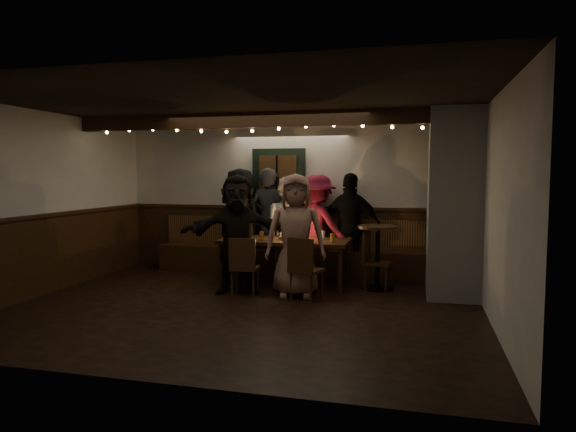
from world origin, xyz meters
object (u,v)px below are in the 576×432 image
(dining_table, at_px, (285,243))
(person_d, at_px, (317,226))
(person_f, at_px, (237,233))
(person_g, at_px, (295,235))
(high_top, at_px, (378,249))
(person_a, at_px, (240,221))
(person_e, at_px, (351,226))
(chair_end, at_px, (373,257))
(chair_near_left, at_px, (244,263))
(person_b, at_px, (269,221))
(person_c, at_px, (287,227))
(chair_near_right, at_px, (304,265))

(dining_table, height_order, person_d, person_d)
(person_f, relative_size, person_g, 1.00)
(high_top, xyz_separation_m, person_f, (-1.95, -0.70, 0.26))
(person_a, height_order, person_e, person_a)
(person_f, bearing_deg, chair_end, 0.65)
(chair_end, distance_m, person_a, 2.44)
(chair_end, bearing_deg, chair_near_left, -152.70)
(person_b, bearing_deg, person_c, 169.63)
(person_b, height_order, person_e, person_b)
(dining_table, bearing_deg, chair_near_right, -61.07)
(dining_table, height_order, high_top, high_top)
(person_d, distance_m, person_e, 0.57)
(chair_near_left, bearing_deg, person_f, 127.17)
(chair_end, distance_m, person_e, 0.93)
(person_c, distance_m, person_e, 1.07)
(person_b, distance_m, person_c, 0.38)
(dining_table, bearing_deg, person_a, 145.00)
(chair_near_left, height_order, person_e, person_e)
(person_a, distance_m, person_d, 1.32)
(person_a, distance_m, person_f, 1.39)
(person_b, bearing_deg, person_e, -172.06)
(person_b, bearing_deg, dining_table, 131.59)
(dining_table, distance_m, chair_end, 1.36)
(person_a, bearing_deg, chair_near_left, 133.11)
(high_top, bearing_deg, person_f, -160.32)
(chair_near_right, bearing_deg, high_top, 46.32)
(person_d, bearing_deg, chair_end, 164.94)
(person_f, xyz_separation_m, person_g, (0.87, -0.06, 0.00))
(person_a, height_order, person_c, person_a)
(chair_end, relative_size, person_c, 0.51)
(chair_near_right, xyz_separation_m, person_d, (-0.14, 1.68, 0.37))
(chair_near_left, xyz_separation_m, person_e, (1.29, 1.62, 0.40))
(chair_near_right, xyz_separation_m, chair_end, (0.84, 0.91, -0.00))
(chair_near_right, xyz_separation_m, person_b, (-0.99, 1.69, 0.42))
(chair_near_left, distance_m, person_d, 1.84)
(dining_table, relative_size, high_top, 2.08)
(chair_near_left, distance_m, person_b, 1.72)
(person_d, bearing_deg, person_a, 26.70)
(chair_end, relative_size, person_a, 0.47)
(person_g, bearing_deg, chair_near_right, -63.27)
(person_f, bearing_deg, person_g, -22.15)
(person_a, height_order, person_f, person_a)
(chair_near_left, bearing_deg, chair_end, 27.30)
(person_e, xyz_separation_m, person_f, (-1.46, -1.39, -0.01))
(person_g, bearing_deg, person_d, 77.02)
(person_e, bearing_deg, person_g, 76.59)
(person_b, distance_m, person_d, 0.85)
(chair_end, bearing_deg, high_top, 31.51)
(person_b, bearing_deg, chair_near_right, 129.89)
(chair_near_left, bearing_deg, high_top, 27.47)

